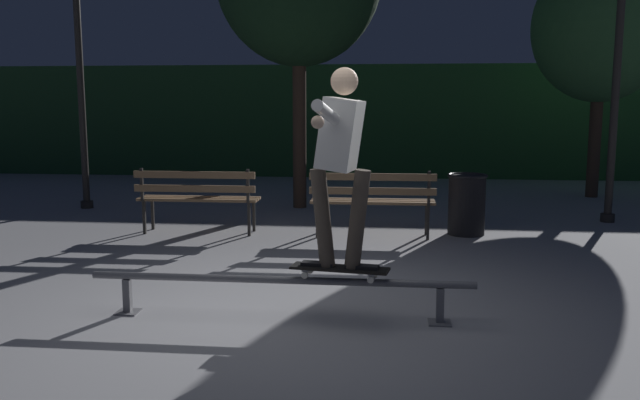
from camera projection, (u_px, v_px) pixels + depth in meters
ground_plane at (281, 315)px, 5.39m from camera, size 90.00×90.00×0.00m
hedge_backdrop at (354, 121)px, 15.69m from camera, size 24.00×1.20×2.59m
grind_rail at (280, 285)px, 5.28m from camera, size 3.11×0.18×0.35m
skateboard at (340, 269)px, 5.21m from camera, size 0.80×0.32×0.09m
skateboarder at (341, 151)px, 5.07m from camera, size 0.63×1.39×1.56m
park_bench_leftmost at (197, 194)px, 8.67m from camera, size 1.60×0.43×0.88m
park_bench_left_center at (373, 196)px, 8.43m from camera, size 1.60×0.43×0.88m
tree_far_right at (602, 27)px, 11.73m from camera, size 2.42×2.42×4.40m
lamp_post_left at (79, 55)px, 10.53m from camera, size 0.32×0.32×3.90m
lamp_post_right at (618, 48)px, 9.26m from camera, size 0.32×0.32×3.90m
trash_can at (467, 203)px, 8.65m from camera, size 0.52×0.52×0.80m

